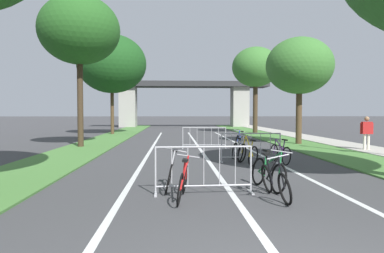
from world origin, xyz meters
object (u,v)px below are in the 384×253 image
(tree_left_cypress_far, at_px, (112,64))
(bicycle_black_0, at_px, (275,181))
(tree_right_pine_far, at_px, (256,67))
(bicycle_green_5, at_px, (268,173))
(crowd_barrier_second, at_px, (251,148))
(bicycle_yellow_7, at_px, (247,154))
(crowd_barrier_third, at_px, (204,138))
(bicycle_silver_4, at_px, (171,173))
(tree_left_oak_near, at_px, (79,30))
(bicycle_blue_2, at_px, (239,142))
(bicycle_white_6, at_px, (238,151))
(bicycle_red_3, at_px, (183,182))
(pedestrian_pushing_bike, at_px, (367,130))
(crowd_barrier_nearest, at_px, (204,170))
(bicycle_purple_1, at_px, (280,153))
(tree_right_maple_mid, at_px, (299,66))

(tree_left_cypress_far, relative_size, bicycle_black_0, 4.60)
(tree_right_pine_far, height_order, bicycle_green_5, tree_right_pine_far)
(crowd_barrier_second, xyz_separation_m, bicycle_yellow_7, (-0.24, -0.58, -0.14))
(bicycle_black_0, relative_size, bicycle_green_5, 1.03)
(crowd_barrier_third, xyz_separation_m, bicycle_silver_4, (-1.56, -9.22, -0.13))
(bicycle_green_5, bearing_deg, tree_left_cypress_far, -83.30)
(tree_left_oak_near, xyz_separation_m, bicycle_blue_2, (7.84, -1.38, -5.49))
(bicycle_black_0, relative_size, bicycle_silver_4, 1.02)
(bicycle_white_6, bearing_deg, crowd_barrier_second, 128.22)
(bicycle_blue_2, height_order, bicycle_red_3, bicycle_blue_2)
(bicycle_white_6, relative_size, bicycle_yellow_7, 0.99)
(crowd_barrier_second, bearing_deg, pedestrian_pushing_bike, 28.81)
(tree_left_oak_near, relative_size, bicycle_blue_2, 4.56)
(bicycle_green_5, height_order, bicycle_yellow_7, bicycle_yellow_7)
(crowd_barrier_second, bearing_deg, crowd_barrier_nearest, -113.28)
(bicycle_black_0, distance_m, bicycle_silver_4, 2.37)
(crowd_barrier_nearest, distance_m, crowd_barrier_second, 5.29)
(crowd_barrier_third, distance_m, bicycle_green_5, 9.34)
(pedestrian_pushing_bike, bearing_deg, bicycle_purple_1, 44.45)
(tree_left_cypress_far, distance_m, bicycle_blue_2, 15.31)
(bicycle_white_6, bearing_deg, tree_left_cypress_far, -68.24)
(tree_right_pine_far, relative_size, crowd_barrier_second, 3.36)
(crowd_barrier_second, relative_size, bicycle_black_0, 1.26)
(bicycle_blue_2, bearing_deg, bicycle_silver_4, -111.16)
(tree_left_oak_near, xyz_separation_m, bicycle_red_3, (4.90, -11.11, -5.50))
(bicycle_green_5, bearing_deg, crowd_barrier_third, -97.87)
(bicycle_red_3, xyz_separation_m, bicycle_yellow_7, (2.31, 4.79, 0.01))
(bicycle_black_0, bearing_deg, bicycle_red_3, -3.63)
(tree_right_maple_mid, xyz_separation_m, bicycle_white_6, (-4.52, -6.34, -3.94))
(crowd_barrier_third, bearing_deg, tree_left_cypress_far, 119.17)
(bicycle_green_5, bearing_deg, tree_right_pine_far, -114.26)
(tree_left_oak_near, xyz_separation_m, tree_right_maple_mid, (11.58, 1.04, -1.56))
(tree_right_pine_far, distance_m, bicycle_blue_2, 14.50)
(bicycle_red_3, xyz_separation_m, bicycle_green_5, (1.99, 0.90, 0.01))
(bicycle_purple_1, bearing_deg, crowd_barrier_nearest, -133.07)
(tree_left_cypress_far, height_order, bicycle_black_0, tree_left_cypress_far)
(tree_left_cypress_far, height_order, tree_right_pine_far, tree_left_cypress_far)
(bicycle_black_0, relative_size, bicycle_white_6, 1.06)
(tree_right_maple_mid, distance_m, bicycle_white_6, 8.73)
(crowd_barrier_nearest, height_order, bicycle_blue_2, crowd_barrier_nearest)
(bicycle_black_0, height_order, bicycle_white_6, same)
(tree_left_oak_near, relative_size, bicycle_black_0, 4.41)
(bicycle_blue_2, distance_m, bicycle_white_6, 3.99)
(bicycle_black_0, bearing_deg, crowd_barrier_nearest, -23.21)
(tree_left_oak_near, distance_m, tree_right_maple_mid, 11.73)
(bicycle_blue_2, xyz_separation_m, bicycle_green_5, (-0.95, -8.83, 0.00))
(tree_left_oak_near, xyz_separation_m, tree_right_pine_far, (11.58, 11.64, -0.32))
(crowd_barrier_nearest, bearing_deg, tree_right_pine_far, 74.39)
(bicycle_purple_1, bearing_deg, tree_right_maple_mid, 56.90)
(crowd_barrier_third, height_order, bicycle_yellow_7, crowd_barrier_third)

